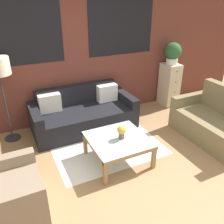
{
  "coord_description": "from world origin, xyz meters",
  "views": [
    {
      "loc": [
        -1.37,
        -1.97,
        2.36
      ],
      "look_at": [
        0.22,
        1.31,
        0.55
      ],
      "focal_mm": 38.0,
      "sensor_mm": 36.0,
      "label": 1
    }
  ],
  "objects": [
    {
      "name": "rug",
      "position": [
        0.03,
        1.26,
        0.0
      ],
      "size": [
        1.81,
        1.57,
        0.0
      ],
      "color": "silver",
      "rests_on": "ground_plane"
    },
    {
      "name": "coffee_table",
      "position": [
        0.03,
        0.72,
        0.34
      ],
      "size": [
        0.87,
        0.87,
        0.4
      ],
      "color": "silver",
      "rests_on": "ground_plane"
    },
    {
      "name": "potted_plant",
      "position": [
        2.11,
        2.15,
        1.22
      ],
      "size": [
        0.36,
        0.36,
        0.47
      ],
      "color": "silver",
      "rests_on": "drawer_cabinet"
    },
    {
      "name": "wall_back_brick",
      "position": [
        0.0,
        2.44,
        1.41
      ],
      "size": [
        8.4,
        0.09,
        2.8
      ],
      "color": "brown",
      "rests_on": "ground_plane"
    },
    {
      "name": "settee_vintage",
      "position": [
        1.9,
        0.55,
        0.31
      ],
      "size": [
        0.8,
        1.44,
        0.92
      ],
      "color": "olive",
      "rests_on": "ground_plane"
    },
    {
      "name": "armchair_corner",
      "position": [
        -1.62,
        0.4,
        0.28
      ],
      "size": [
        0.8,
        0.85,
        0.84
      ],
      "color": "#84705B",
      "rests_on": "ground_plane"
    },
    {
      "name": "drawer_cabinet",
      "position": [
        2.11,
        2.15,
        0.48
      ],
      "size": [
        0.34,
        0.43,
        0.97
      ],
      "color": "beige",
      "rests_on": "ground_plane"
    },
    {
      "name": "couch_dark",
      "position": [
        -0.09,
        1.95,
        0.28
      ],
      "size": [
        1.94,
        0.88,
        0.78
      ],
      "color": "black",
      "rests_on": "ground_plane"
    },
    {
      "name": "ground_plane",
      "position": [
        0.0,
        0.0,
        0.0
      ],
      "size": [
        16.0,
        16.0,
        0.0
      ],
      "primitive_type": "plane",
      "color": "#9E754C"
    },
    {
      "name": "flower_vase",
      "position": [
        0.08,
        0.7,
        0.53
      ],
      "size": [
        0.13,
        0.13,
        0.22
      ],
      "color": "brown",
      "rests_on": "coffee_table"
    }
  ]
}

